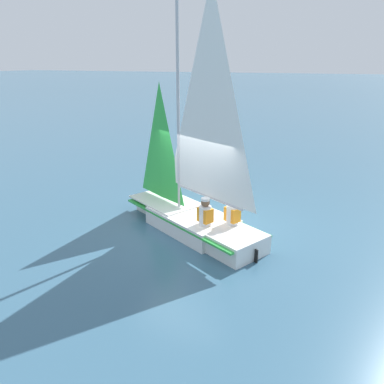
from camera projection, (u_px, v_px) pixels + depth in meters
ground_plane at (192, 230)px, 10.00m from camera, size 260.00×260.00×0.00m
sailboat_main at (193, 199)px, 9.66m from camera, size 3.22×4.39×6.08m
sailor_helm at (205, 219)px, 9.13m from camera, size 0.41×0.42×1.16m
sailor_crew at (232, 218)px, 9.16m from camera, size 0.41×0.42×1.16m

